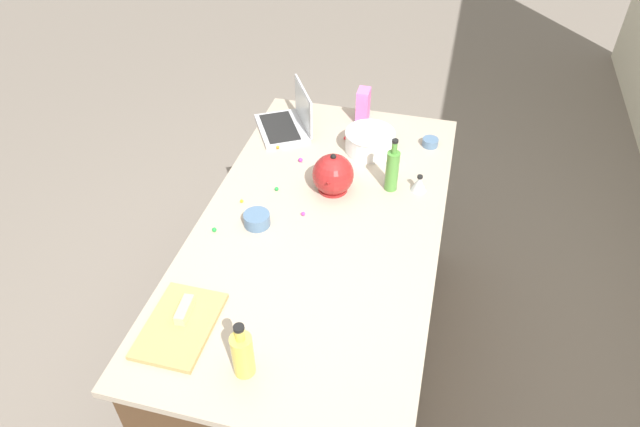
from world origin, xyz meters
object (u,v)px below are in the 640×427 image
(butter_stick_left, at_px, (184,310))
(kitchen_timer, at_px, (419,183))
(laptop, at_px, (289,121))
(bottle_olive, at_px, (392,170))
(mixing_bowl_large, at_px, (370,141))
(cutting_board, at_px, (180,325))
(bottle_oil, at_px, (243,354))
(ramekin_small, at_px, (257,219))
(ramekin_medium, at_px, (430,142))
(candy_bag, at_px, (363,105))
(kettle, at_px, (334,175))

(butter_stick_left, xyz_separation_m, kitchen_timer, (-0.90, 0.69, -0.00))
(laptop, bearing_deg, bottle_olive, 58.30)
(mixing_bowl_large, xyz_separation_m, cutting_board, (1.19, -0.43, -0.05))
(cutting_board, xyz_separation_m, kitchen_timer, (-0.94, 0.69, 0.03))
(mixing_bowl_large, xyz_separation_m, bottle_olive, (0.27, 0.14, 0.05))
(bottle_olive, bearing_deg, kitchen_timer, 98.95)
(kitchen_timer, bearing_deg, mixing_bowl_large, -133.11)
(bottle_olive, height_order, kitchen_timer, bottle_olive)
(laptop, relative_size, butter_stick_left, 3.45)
(bottle_oil, relative_size, ramekin_small, 2.06)
(ramekin_medium, bearing_deg, ramekin_small, -39.87)
(ramekin_small, height_order, candy_bag, candy_bag)
(kettle, bearing_deg, mixing_bowl_large, 164.14)
(mixing_bowl_large, distance_m, butter_stick_left, 1.22)
(ramekin_small, relative_size, ramekin_medium, 1.41)
(kitchen_timer, relative_size, candy_bag, 0.45)
(kettle, bearing_deg, candy_bag, 178.95)
(bottle_olive, xyz_separation_m, ramekin_small, (0.37, -0.49, -0.07))
(mixing_bowl_large, xyz_separation_m, candy_bag, (-0.26, -0.08, 0.03))
(mixing_bowl_large, bearing_deg, ramekin_medium, 111.77)
(butter_stick_left, distance_m, candy_bag, 1.45)
(kitchen_timer, bearing_deg, cutting_board, -36.25)
(cutting_board, bearing_deg, ramekin_small, 171.53)
(bottle_oil, bearing_deg, cutting_board, -111.46)
(butter_stick_left, bearing_deg, kitchen_timer, 142.37)
(bottle_olive, distance_m, ramekin_medium, 0.41)
(bottle_olive, bearing_deg, candy_bag, -156.58)
(bottle_olive, relative_size, candy_bag, 1.49)
(bottle_olive, distance_m, candy_bag, 0.57)
(bottle_olive, distance_m, butter_stick_left, 1.05)
(ramekin_small, relative_size, kitchen_timer, 1.39)
(ramekin_small, xyz_separation_m, ramekin_medium, (-0.74, 0.62, -0.01))
(kettle, xyz_separation_m, ramekin_medium, (-0.45, 0.37, -0.06))
(laptop, height_order, candy_bag, laptop)
(kettle, height_order, kitchen_timer, kettle)
(butter_stick_left, relative_size, ramekin_medium, 1.45)
(mixing_bowl_large, height_order, kettle, kettle)
(mixing_bowl_large, relative_size, cutting_board, 0.72)
(ramekin_small, bearing_deg, butter_stick_left, -9.23)
(bottle_oil, relative_size, butter_stick_left, 2.01)
(laptop, xyz_separation_m, candy_bag, (-0.18, 0.34, 0.04))
(cutting_board, distance_m, kitchen_timer, 1.17)
(ramekin_medium, bearing_deg, kitchen_timer, -2.11)
(cutting_board, bearing_deg, laptop, 179.86)
(bottle_olive, height_order, butter_stick_left, bottle_olive)
(laptop, relative_size, ramekin_medium, 4.98)
(mixing_bowl_large, height_order, ramekin_medium, mixing_bowl_large)
(kettle, distance_m, candy_bag, 0.60)
(ramekin_small, height_order, kitchen_timer, kitchen_timer)
(laptop, xyz_separation_m, ramekin_medium, (-0.03, 0.70, -0.03))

